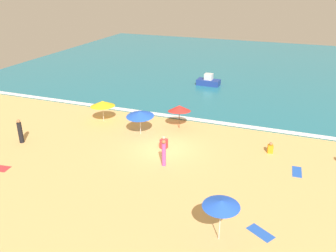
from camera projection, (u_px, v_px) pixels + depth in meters
name	position (u px, v px, depth m)	size (l,w,h in m)	color
ground_plane	(164.00, 149.00, 26.59)	(60.00, 60.00, 0.00)	#E5B26B
ocean_water	(235.00, 66.00, 50.64)	(60.00, 44.00, 0.10)	teal
wave_breaker_foam	(189.00, 118.00, 31.96)	(57.00, 0.70, 0.01)	white
beach_umbrella_0	(179.00, 108.00, 29.57)	(2.63, 2.65, 2.13)	#4C3823
beach_umbrella_1	(140.00, 114.00, 28.46)	(2.59, 2.61, 2.04)	silver
beach_umbrella_2	(103.00, 104.00, 31.03)	(3.09, 3.09, 1.94)	silver
beach_umbrella_4	(221.00, 204.00, 16.67)	(2.29, 2.30, 2.30)	silver
beachgoer_0	(20.00, 132.00, 27.28)	(0.50, 0.50, 1.92)	black
beachgoer_3	(164.00, 143.00, 26.55)	(0.54, 0.54, 0.98)	red
beachgoer_4	(164.00, 153.00, 23.92)	(0.40, 0.40, 1.93)	#D84CA5
beachgoer_7	(270.00, 148.00, 25.90)	(0.46, 0.46, 0.84)	orange
beach_towel_0	(297.00, 172.00, 23.47)	(0.69, 1.51, 0.01)	blue
beach_towel_1	(1.00, 169.00, 23.87)	(1.16, 0.92, 0.01)	red
beach_towel_2	(260.00, 233.00, 17.91)	(1.53, 1.30, 0.01)	blue
small_boat_0	(208.00, 81.00, 41.58)	(2.69, 1.44, 1.37)	navy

